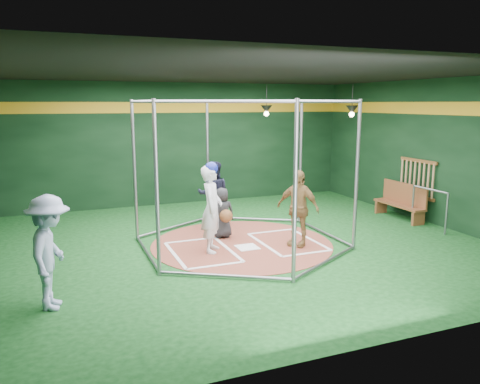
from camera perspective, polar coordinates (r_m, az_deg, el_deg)
name	(u,v)px	position (r m, az deg, el deg)	size (l,w,h in m)	color
room_shell	(242,161)	(9.55, 0.20, 3.76)	(10.10, 9.10, 3.53)	#0C3812
clay_disc	(242,244)	(9.91, 0.21, -6.33)	(3.80, 3.80, 0.01)	brown
home_plate	(247,247)	(9.64, 0.88, -6.75)	(0.43, 0.43, 0.01)	white
batter_box_left	(202,252)	(9.38, -4.65, -7.29)	(1.17, 1.77, 0.01)	white
batter_box_right	(287,242)	(10.07, 5.80, -6.04)	(1.17, 1.77, 0.01)	white
batting_cage	(242,174)	(9.58, 0.22, 2.25)	(4.05, 4.67, 3.00)	gray
bat_rack	(417,178)	(12.62, 20.76, 1.56)	(0.07, 1.25, 0.98)	brown
pendant_lamp_near	(266,109)	(13.65, 3.24, 10.02)	(0.34, 0.34, 0.90)	black
pendant_lamp_far	(352,110)	(13.15, 13.48, 9.72)	(0.34, 0.34, 0.90)	black
batter_figure	(212,207)	(9.21, -3.47, -1.89)	(0.64, 0.75, 1.80)	silver
visitor_leopard	(298,208)	(9.67, 7.05, -1.96)	(0.93, 0.39, 1.58)	tan
catcher_figure	(223,213)	(10.20, -2.14, -2.58)	(0.57, 0.59, 1.11)	black
umpire	(213,194)	(11.09, -3.25, -0.28)	(0.76, 0.59, 1.57)	black
bystander_blue	(50,252)	(7.23, -22.16, -6.84)	(1.08, 0.62, 1.67)	#A6B5DB
dugout_bench	(402,201)	(12.63, 19.10, -1.00)	(0.37, 1.58, 0.92)	brown
steel_railing	(430,202)	(11.81, 22.10, -1.13)	(0.05, 1.12, 0.97)	gray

